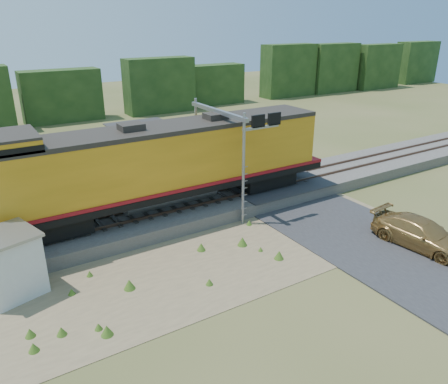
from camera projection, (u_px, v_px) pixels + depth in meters
ground at (239, 257)px, 22.64m from camera, size 140.00×140.00×0.00m
ballast at (186, 210)px, 27.22m from camera, size 70.00×5.00×0.80m
rails at (185, 203)px, 27.05m from camera, size 70.00×1.54×0.16m
dirt_shoulder at (201, 263)px, 22.04m from camera, size 26.00×8.00×0.03m
road at (327, 219)px, 26.64m from camera, size 7.00×66.00×0.86m
tree_line_north at (60, 96)px, 51.46m from camera, size 130.00×3.00×6.50m
weed_clumps at (178, 275)px, 20.99m from camera, size 15.00×6.20×0.56m
locomotive at (164, 163)px, 25.38m from camera, size 21.35×3.26×5.51m
shed at (9, 264)px, 19.09m from camera, size 3.08×3.08×2.95m
signal_gantry at (228, 133)px, 26.34m from camera, size 2.66×6.20×6.70m
car at (421, 234)px, 23.35m from camera, size 2.74×5.55×1.55m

